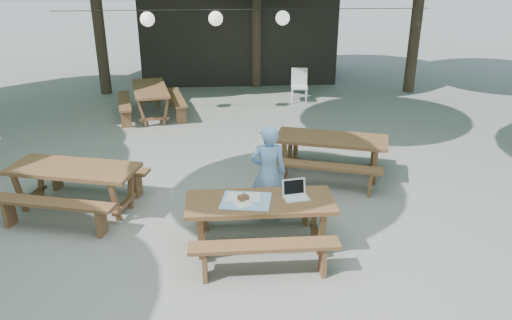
{
  "coord_description": "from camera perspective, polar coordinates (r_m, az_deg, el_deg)",
  "views": [
    {
      "loc": [
        -0.18,
        -6.24,
        3.81
      ],
      "look_at": [
        0.33,
        0.42,
        1.05
      ],
      "focal_mm": 35.0,
      "sensor_mm": 36.0,
      "label": 1
    }
  ],
  "objects": [
    {
      "name": "paper_lanterns",
      "position": [
        12.32,
        -4.57,
        15.83
      ],
      "size": [
        9.0,
        0.34,
        0.38
      ],
      "color": "black",
      "rests_on": "ground"
    },
    {
      "name": "picnic_table_far_w",
      "position": [
        12.88,
        -11.91,
        6.56
      ],
      "size": [
        1.91,
        2.17,
        0.75
      ],
      "rotation": [
        0.0,
        0.0,
        1.76
      ],
      "color": "brown",
      "rests_on": "ground"
    },
    {
      "name": "pavilion",
      "position": [
        16.92,
        -2.11,
        14.26
      ],
      "size": [
        6.0,
        3.0,
        2.8
      ],
      "primitive_type": "cube",
      "color": "black",
      "rests_on": "ground"
    },
    {
      "name": "picnic_table_nw",
      "position": [
        8.4,
        -19.91,
        -3.01
      ],
      "size": [
        2.25,
        2.03,
        0.75
      ],
      "rotation": [
        0.0,
        0.0,
        -0.27
      ],
      "color": "brown",
      "rests_on": "ground"
    },
    {
      "name": "ground",
      "position": [
        7.31,
        -2.35,
        -8.98
      ],
      "size": [
        80.0,
        80.0,
        0.0
      ],
      "primitive_type": "plane",
      "color": "slate",
      "rests_on": "ground"
    },
    {
      "name": "laptop",
      "position": [
        6.8,
        4.48,
        -3.77
      ],
      "size": [
        0.37,
        0.31,
        0.24
      ],
      "rotation": [
        0.0,
        0.0,
        0.16
      ],
      "color": "white",
      "rests_on": "main_picnic_table"
    },
    {
      "name": "plastic_chair",
      "position": [
        14.05,
        4.95,
        7.73
      ],
      "size": [
        0.48,
        0.48,
        0.9
      ],
      "rotation": [
        0.0,
        0.0,
        -0.1
      ],
      "color": "silver",
      "rests_on": "ground"
    },
    {
      "name": "woman",
      "position": [
        7.51,
        1.4,
        -1.53
      ],
      "size": [
        0.57,
        0.39,
        1.52
      ],
      "primitive_type": "imported",
      "rotation": [
        0.0,
        0.0,
        3.1
      ],
      "color": "#7CABE2",
      "rests_on": "ground"
    },
    {
      "name": "picnic_table_ne",
      "position": [
        9.24,
        8.51,
        0.46
      ],
      "size": [
        2.3,
        2.09,
        0.75
      ],
      "rotation": [
        0.0,
        0.0,
        -0.32
      ],
      "color": "brown",
      "rests_on": "ground"
    },
    {
      "name": "main_picnic_table",
      "position": [
        6.89,
        0.45,
        -7.32
      ],
      "size": [
        2.0,
        1.58,
        0.75
      ],
      "color": "brown",
      "rests_on": "ground"
    },
    {
      "name": "tabletop_clutter",
      "position": [
        6.71,
        -1.24,
        -4.58
      ],
      "size": [
        0.74,
        0.66,
        0.08
      ],
      "color": "#3A8AC7",
      "rests_on": "main_picnic_table"
    }
  ]
}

